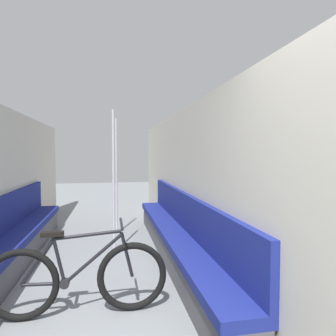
{
  "coord_description": "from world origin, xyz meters",
  "views": [
    {
      "loc": [
        0.19,
        -1.08,
        1.54
      ],
      "look_at": [
        1.02,
        3.22,
        1.33
      ],
      "focal_mm": 32.0,
      "sensor_mm": 36.0,
      "label": 1
    }
  ],
  "objects_px": {
    "grab_pole_near": "(114,184)",
    "grab_pole_far": "(116,178)",
    "bench_seat_row_right": "(176,238)",
    "bicycle": "(78,279)",
    "bench_seat_row_left": "(9,248)"
  },
  "relations": [
    {
      "from": "grab_pole_near",
      "to": "bench_seat_row_right",
      "type": "bearing_deg",
      "value": -28.06
    },
    {
      "from": "bench_seat_row_right",
      "to": "grab_pole_far",
      "type": "height_order",
      "value": "grab_pole_far"
    },
    {
      "from": "grab_pole_near",
      "to": "grab_pole_far",
      "type": "height_order",
      "value": "same"
    },
    {
      "from": "bench_seat_row_left",
      "to": "bench_seat_row_right",
      "type": "bearing_deg",
      "value": 0.0
    },
    {
      "from": "bicycle",
      "to": "grab_pole_near",
      "type": "height_order",
      "value": "grab_pole_near"
    },
    {
      "from": "grab_pole_near",
      "to": "grab_pole_far",
      "type": "bearing_deg",
      "value": 86.66
    },
    {
      "from": "bench_seat_row_right",
      "to": "bicycle",
      "type": "bearing_deg",
      "value": -133.97
    },
    {
      "from": "bicycle",
      "to": "grab_pole_far",
      "type": "relative_size",
      "value": 0.77
    },
    {
      "from": "bicycle",
      "to": "grab_pole_near",
      "type": "relative_size",
      "value": 0.77
    },
    {
      "from": "bench_seat_row_right",
      "to": "bicycle",
      "type": "distance_m",
      "value": 1.77
    },
    {
      "from": "bench_seat_row_left",
      "to": "bench_seat_row_right",
      "type": "distance_m",
      "value": 2.23
    },
    {
      "from": "bicycle",
      "to": "grab_pole_far",
      "type": "height_order",
      "value": "grab_pole_far"
    },
    {
      "from": "grab_pole_near",
      "to": "bench_seat_row_left",
      "type": "bearing_deg",
      "value": -160.91
    },
    {
      "from": "bench_seat_row_right",
      "to": "grab_pole_near",
      "type": "bearing_deg",
      "value": 151.94
    },
    {
      "from": "grab_pole_near",
      "to": "grab_pole_far",
      "type": "xyz_separation_m",
      "value": [
        0.07,
        1.14,
        0.0
      ]
    }
  ]
}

